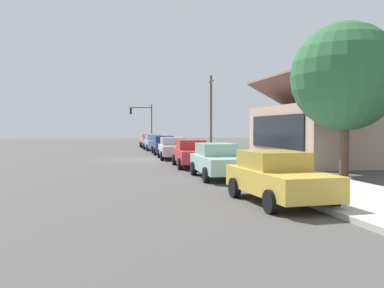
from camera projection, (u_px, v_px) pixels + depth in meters
The scene contains 14 objects.
ground_plane at pixel (137, 160), 30.70m from camera, with size 120.00×120.00×0.00m, color #4C4947.
sidewalk_curb at pixel (213, 157), 31.84m from camera, with size 60.00×4.20×0.16m, color #B2AFA8.
car_coral at pixel (149, 140), 49.01m from camera, with size 4.70×2.09×1.59m.
car_skyblue at pixel (154, 142), 43.33m from camera, with size 4.45×1.98×1.59m.
car_navy at pixel (164, 145), 36.99m from camera, with size 4.71×2.19×1.59m.
car_silver at pixel (173, 148), 31.38m from camera, with size 4.69×2.29×1.59m.
car_cherry at pixel (191, 153), 25.13m from camera, with size 4.96×2.20×1.59m.
car_seafoam at pixel (218, 160), 19.60m from camera, with size 4.61×2.06×1.59m.
car_mustard at pixel (277, 177), 13.19m from camera, with size 4.56×2.27×1.59m.
storefront_building at pixel (326, 132), 28.10m from camera, with size 10.63×7.33×5.74m.
shade_tree at pixel (345, 77), 20.37m from camera, with size 5.19×5.19×7.37m.
traffic_light_main at pixel (143, 118), 53.28m from camera, with size 0.37×2.79×5.20m.
utility_pole_wooden at pixel (211, 111), 42.60m from camera, with size 1.80×0.24×7.50m.
fire_hydrant_red at pixel (166, 144), 45.86m from camera, with size 0.22×0.22×0.71m.
Camera 1 is at (30.78, -2.43, 2.35)m, focal length 39.86 mm.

